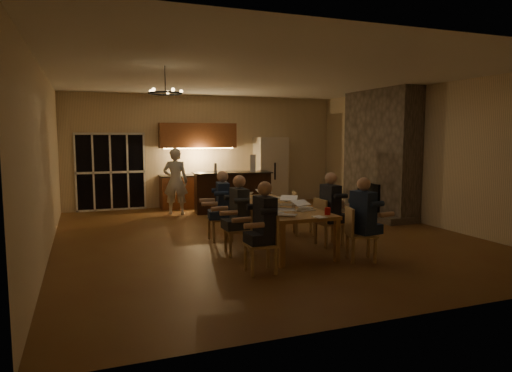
% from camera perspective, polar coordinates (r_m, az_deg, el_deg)
% --- Properties ---
extents(floor, '(9.00, 9.00, 0.00)m').
position_cam_1_polar(floor, '(9.43, 0.82, -6.24)').
color(floor, brown).
rests_on(floor, ground).
extents(back_wall, '(8.00, 0.04, 3.20)m').
position_cam_1_polar(back_wall, '(13.52, -6.26, 4.38)').
color(back_wall, beige).
rests_on(back_wall, ground).
extents(left_wall, '(0.04, 9.00, 3.20)m').
position_cam_1_polar(left_wall, '(8.59, -24.98, 2.71)').
color(left_wall, beige).
rests_on(left_wall, ground).
extents(right_wall, '(0.04, 9.00, 3.20)m').
position_cam_1_polar(right_wall, '(11.33, 20.14, 3.66)').
color(right_wall, beige).
rests_on(right_wall, ground).
extents(ceiling, '(8.00, 9.00, 0.04)m').
position_cam_1_polar(ceiling, '(9.28, 0.85, 13.56)').
color(ceiling, white).
rests_on(ceiling, back_wall).
extents(french_doors, '(1.86, 0.08, 2.10)m').
position_cam_1_polar(french_doors, '(13.08, -17.70, 1.64)').
color(french_doors, black).
rests_on(french_doors, ground).
extents(fireplace, '(0.58, 2.50, 3.20)m').
position_cam_1_polar(fireplace, '(12.07, 15.26, 3.97)').
color(fireplace, '#695C52').
rests_on(fireplace, ground).
extents(kitchenette, '(2.24, 0.68, 2.40)m').
position_cam_1_polar(kitchenette, '(13.15, -7.15, 2.57)').
color(kitchenette, brown).
rests_on(kitchenette, ground).
extents(refrigerator, '(0.90, 0.68, 2.00)m').
position_cam_1_polar(refrigerator, '(13.80, 1.82, 1.97)').
color(refrigerator, beige).
rests_on(refrigerator, ground).
extents(dining_table, '(1.10, 3.05, 0.75)m').
position_cam_1_polar(dining_table, '(8.67, 2.29, -4.83)').
color(dining_table, '#A47041').
rests_on(dining_table, ground).
extents(bar_island, '(2.15, 0.89, 1.08)m').
position_cam_1_polar(bar_island, '(12.27, -2.96, -0.75)').
color(bar_island, black).
rests_on(bar_island, ground).
extents(chair_left_near, '(0.47, 0.47, 0.89)m').
position_cam_1_polar(chair_left_near, '(6.87, 0.55, -7.21)').
color(chair_left_near, tan).
rests_on(chair_left_near, ground).
extents(chair_left_mid, '(0.47, 0.47, 0.89)m').
position_cam_1_polar(chair_left_mid, '(7.93, -2.27, -5.39)').
color(chair_left_mid, tan).
rests_on(chair_left_mid, ground).
extents(chair_left_far, '(0.44, 0.44, 0.89)m').
position_cam_1_polar(chair_left_far, '(8.97, -4.48, -4.02)').
color(chair_left_far, tan).
rests_on(chair_left_far, ground).
extents(chair_right_near, '(0.55, 0.55, 0.89)m').
position_cam_1_polar(chair_right_near, '(7.70, 13.01, -5.89)').
color(chair_right_near, tan).
rests_on(chair_right_near, ground).
extents(chair_right_mid, '(0.46, 0.46, 0.89)m').
position_cam_1_polar(chair_right_mid, '(8.65, 9.15, -4.46)').
color(chair_right_mid, tan).
rests_on(chair_right_mid, ground).
extents(chair_right_far, '(0.55, 0.55, 0.89)m').
position_cam_1_polar(chair_right_far, '(9.55, 6.01, -3.40)').
color(chair_right_far, tan).
rests_on(chair_right_far, ground).
extents(person_left_near, '(0.63, 0.63, 1.38)m').
position_cam_1_polar(person_left_near, '(6.86, 1.11, -5.15)').
color(person_left_near, '#202229').
rests_on(person_left_near, ground).
extents(person_right_near, '(0.69, 0.69, 1.38)m').
position_cam_1_polar(person_right_near, '(7.68, 13.21, -4.07)').
color(person_right_near, '#1F304E').
rests_on(person_right_near, ground).
extents(person_left_mid, '(0.62, 0.62, 1.38)m').
position_cam_1_polar(person_left_mid, '(7.90, -2.09, -3.61)').
color(person_left_mid, '#34393E').
rests_on(person_left_mid, ground).
extents(person_right_mid, '(0.62, 0.62, 1.38)m').
position_cam_1_polar(person_right_mid, '(8.56, 9.26, -2.92)').
color(person_right_mid, '#202229').
rests_on(person_right_mid, ground).
extents(person_left_far, '(0.69, 0.69, 1.38)m').
position_cam_1_polar(person_left_far, '(8.86, -4.17, -2.54)').
color(person_left_far, '#1F304E').
rests_on(person_left_far, ground).
extents(standing_person, '(0.74, 0.61, 1.74)m').
position_cam_1_polar(standing_person, '(11.99, -10.03, 0.58)').
color(standing_person, silver).
rests_on(standing_person, ground).
extents(chandelier, '(0.56, 0.56, 0.03)m').
position_cam_1_polar(chandelier, '(7.85, -11.26, 11.29)').
color(chandelier, black).
rests_on(chandelier, ceiling).
extents(laptop_a, '(0.42, 0.41, 0.23)m').
position_cam_1_polar(laptop_a, '(7.49, 3.86, -2.84)').
color(laptop_a, silver).
rests_on(laptop_a, dining_table).
extents(laptop_b, '(0.38, 0.35, 0.23)m').
position_cam_1_polar(laptop_b, '(7.99, 6.13, -2.27)').
color(laptop_b, silver).
rests_on(laptop_b, dining_table).
extents(laptop_c, '(0.35, 0.31, 0.23)m').
position_cam_1_polar(laptop_c, '(8.57, 0.84, -1.65)').
color(laptop_c, silver).
rests_on(laptop_c, dining_table).
extents(laptop_d, '(0.42, 0.40, 0.23)m').
position_cam_1_polar(laptop_d, '(8.58, 4.06, -1.66)').
color(laptop_d, silver).
rests_on(laptop_d, dining_table).
extents(laptop_e, '(0.36, 0.32, 0.23)m').
position_cam_1_polar(laptop_e, '(9.46, -1.55, -0.90)').
color(laptop_e, silver).
rests_on(laptop_e, dining_table).
extents(laptop_f, '(0.36, 0.33, 0.23)m').
position_cam_1_polar(laptop_f, '(9.64, 1.32, -0.76)').
color(laptop_f, silver).
rests_on(laptop_f, dining_table).
extents(mug_front, '(0.08, 0.08, 0.10)m').
position_cam_1_polar(mug_front, '(8.21, 2.68, -2.47)').
color(mug_front, silver).
rests_on(mug_front, dining_table).
extents(mug_mid, '(0.09, 0.09, 0.10)m').
position_cam_1_polar(mug_mid, '(9.13, 1.96, -1.56)').
color(mug_mid, silver).
rests_on(mug_mid, dining_table).
extents(mug_back, '(0.08, 0.08, 0.10)m').
position_cam_1_polar(mug_back, '(9.15, -1.33, -1.54)').
color(mug_back, silver).
rests_on(mug_back, dining_table).
extents(redcup_near, '(0.10, 0.10, 0.12)m').
position_cam_1_polar(redcup_near, '(7.64, 8.94, -3.12)').
color(redcup_near, '#B20E0B').
rests_on(redcup_near, dining_table).
extents(redcup_mid, '(0.09, 0.09, 0.12)m').
position_cam_1_polar(redcup_mid, '(8.87, -1.66, -1.73)').
color(redcup_mid, '#B20E0B').
rests_on(redcup_mid, dining_table).
extents(can_silver, '(0.06, 0.06, 0.12)m').
position_cam_1_polar(can_silver, '(7.91, 4.73, -2.73)').
color(can_silver, '#B2B2B7').
rests_on(can_silver, dining_table).
extents(can_cola, '(0.07, 0.07, 0.12)m').
position_cam_1_polar(can_cola, '(9.87, -1.71, -0.90)').
color(can_cola, '#3F0F0C').
rests_on(can_cola, dining_table).
extents(can_right, '(0.07, 0.07, 0.12)m').
position_cam_1_polar(can_right, '(8.99, 3.78, -1.63)').
color(can_right, '#B2B2B7').
rests_on(can_right, dining_table).
extents(plate_near, '(0.27, 0.27, 0.02)m').
position_cam_1_polar(plate_near, '(8.26, 6.23, -2.72)').
color(plate_near, silver).
rests_on(plate_near, dining_table).
extents(plate_left, '(0.27, 0.27, 0.02)m').
position_cam_1_polar(plate_left, '(7.70, 2.52, -3.36)').
color(plate_left, silver).
rests_on(plate_left, dining_table).
extents(plate_far, '(0.27, 0.27, 0.02)m').
position_cam_1_polar(plate_far, '(9.51, 2.75, -1.49)').
color(plate_far, silver).
rests_on(plate_far, dining_table).
extents(notepad, '(0.19, 0.25, 0.01)m').
position_cam_1_polar(notepad, '(7.38, 7.93, -3.85)').
color(notepad, white).
rests_on(notepad, dining_table).
extents(bar_bottle, '(0.08, 0.08, 0.24)m').
position_cam_1_polar(bar_bottle, '(12.17, -5.08, 2.30)').
color(bar_bottle, '#99999E').
rests_on(bar_bottle, bar_island).
extents(bar_blender, '(0.19, 0.19, 0.46)m').
position_cam_1_polar(bar_blender, '(12.25, -0.40, 2.87)').
color(bar_blender, silver).
rests_on(bar_blender, bar_island).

